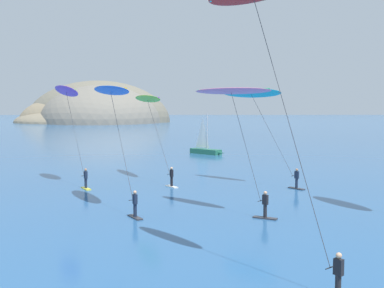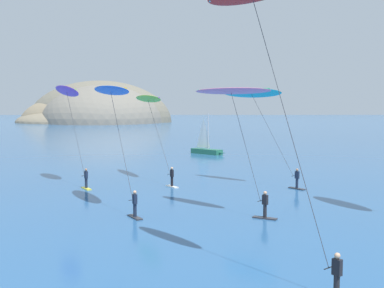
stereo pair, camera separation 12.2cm
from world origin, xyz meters
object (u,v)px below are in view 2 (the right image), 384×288
kitesurfer_blue (112,98)px  kitesurfer_pink (234,101)px  kitesurfer_lime (150,105)px  kitesurfer_red (258,15)px  kitesurfer_purple (68,98)px  sailboat_near (208,150)px  kitesurfer_cyan (255,99)px

kitesurfer_blue → kitesurfer_pink: size_ratio=1.02×
kitesurfer_blue → kitesurfer_lime: kitesurfer_blue is taller
kitesurfer_red → kitesurfer_pink: 11.30m
kitesurfer_blue → kitesurfer_red: bearing=-58.0°
kitesurfer_purple → kitesurfer_lime: bearing=17.4°
kitesurfer_red → kitesurfer_pink: size_ratio=1.49×
kitesurfer_red → kitesurfer_pink: bearing=89.7°
sailboat_near → kitesurfer_pink: 36.95m
kitesurfer_red → kitesurfer_blue: bearing=122.0°
sailboat_near → kitesurfer_cyan: size_ratio=0.67×
kitesurfer_blue → kitesurfer_purple: kitesurfer_purple is taller
kitesurfer_blue → kitesurfer_cyan: kitesurfer_cyan is taller
kitesurfer_blue → kitesurfer_cyan: 14.34m
sailboat_near → kitesurfer_purple: 28.57m
sailboat_near → kitesurfer_lime: size_ratio=0.64×
sailboat_near → kitesurfer_pink: kitesurfer_pink is taller
kitesurfer_purple → kitesurfer_blue: bearing=-61.6°
sailboat_near → kitesurfer_pink: size_ratio=0.70×
sailboat_near → kitesurfer_lime: bearing=-106.3°
kitesurfer_cyan → kitesurfer_lime: size_ratio=0.95×
kitesurfer_pink → kitesurfer_purple: kitesurfer_purple is taller
sailboat_near → kitesurfer_purple: (-13.46, -24.22, 6.95)m
sailboat_near → kitesurfer_pink: bearing=-89.9°
kitesurfer_purple → kitesurfer_cyan: bearing=-3.1°
kitesurfer_cyan → kitesurfer_pink: size_ratio=1.04×
kitesurfer_pink → sailboat_near: bearing=90.1°
kitesurfer_red → sailboat_near: bearing=90.0°
sailboat_near → kitesurfer_lime: (-6.43, -22.02, 6.30)m
sailboat_near → kitesurfer_purple: bearing=-119.1°
kitesurfer_lime → kitesurfer_purple: bearing=-162.6°
kitesurfer_red → kitesurfer_lime: (-6.45, 25.12, -3.68)m
kitesurfer_pink → kitesurfer_purple: 18.18m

